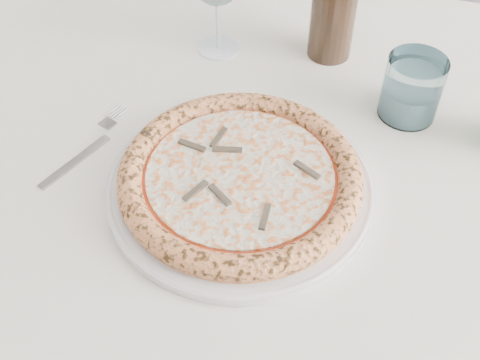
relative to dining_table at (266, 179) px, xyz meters
The scene contains 7 objects.
floor 0.74m from the dining_table, 71.66° to the left, with size 5.00×6.00×0.02m, color #5C5B63.
dining_table is the anchor object (origin of this frame).
chair_far 0.80m from the dining_table, 90.66° to the left, with size 0.50×0.50×0.93m.
plate 0.13m from the dining_table, 90.00° to the right, with size 0.35×0.35×0.02m.
pizza 0.15m from the dining_table, 90.00° to the right, with size 0.32×0.32×0.03m.
fork 0.27m from the dining_table, 153.49° to the right, with size 0.04×0.18×0.00m.
tumbler 0.25m from the dining_table, 39.69° to the left, with size 0.08×0.08×0.10m.
Camera 1 is at (0.12, -0.86, 1.35)m, focal length 45.00 mm.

